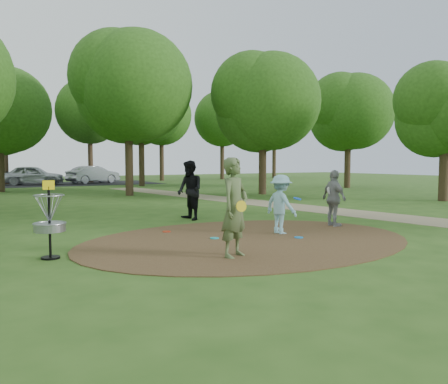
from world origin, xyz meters
TOP-DOWN VIEW (x-y plane):
  - ground at (0.00, 0.00)m, footprint 100.00×100.00m
  - dirt_clearing at (0.00, 0.00)m, footprint 8.40×8.40m
  - footpath at (6.50, 2.00)m, footprint 7.55×39.89m
  - parking_lot at (2.00, 30.00)m, footprint 14.00×8.00m
  - player_observer_with_disc at (-1.32, -1.44)m, footprint 0.86×0.74m
  - player_throwing_with_disc at (1.22, 0.33)m, footprint 1.06×1.08m
  - player_walking_with_disc at (0.38, 4.04)m, footprint 0.79×0.99m
  - player_waiting_with_disc at (3.37, 0.57)m, footprint 0.52×1.01m
  - disc_ground_cyan at (-0.67, 0.52)m, footprint 0.22×0.22m
  - disc_ground_blue at (1.17, -0.46)m, footprint 0.22×0.22m
  - disc_ground_red at (-1.29, 2.06)m, footprint 0.22×0.22m
  - car_left at (-1.17, 29.68)m, footprint 5.05×3.33m
  - car_right at (3.75, 30.03)m, footprint 4.88×3.19m
  - disc_golf_basket at (-4.50, 0.30)m, footprint 0.63×0.63m
  - tree_ring at (2.17, 9.02)m, footprint 37.14×45.30m

SIDE VIEW (x-z plane):
  - ground at x=0.00m, z-range 0.00..0.00m
  - parking_lot at x=2.00m, z-range 0.00..0.01m
  - footpath at x=6.50m, z-range 0.00..0.01m
  - dirt_clearing at x=0.00m, z-range 0.00..0.02m
  - disc_ground_cyan at x=-0.67m, z-range 0.02..0.04m
  - disc_ground_blue at x=1.17m, z-range 0.02..0.04m
  - disc_ground_red at x=-1.29m, z-range 0.02..0.04m
  - car_right at x=3.75m, z-range 0.00..1.52m
  - player_throwing_with_disc at x=1.22m, z-range 0.00..1.56m
  - car_left at x=-1.17m, z-range 0.00..1.60m
  - player_waiting_with_disc at x=3.37m, z-range 0.00..1.66m
  - disc_golf_basket at x=-4.50m, z-range 0.10..1.64m
  - player_walking_with_disc at x=0.38m, z-range 0.00..1.95m
  - player_observer_with_disc at x=-1.32m, z-range 0.00..1.99m
  - tree_ring at x=2.17m, z-range 0.76..9.71m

